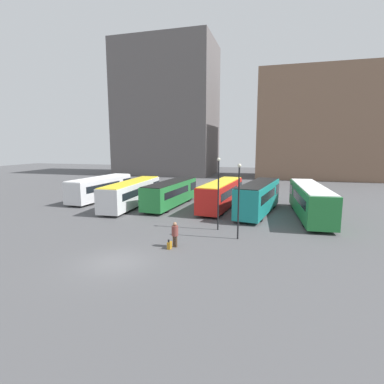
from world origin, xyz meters
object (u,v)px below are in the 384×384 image
object	(u,v)px
bus_0	(101,187)
bus_2	(171,193)
traveler	(175,232)
lamp_post_1	(218,188)
suitcase	(170,245)
bus_1	(132,192)
lamp_post_0	(239,195)
bus_5	(310,200)
bus_3	(221,194)
bus_4	(259,197)

from	to	relation	value
bus_0	bus_2	world-z (taller)	bus_0
traveler	lamp_post_1	xyz separation A→B (m)	(2.10, 5.08, 2.49)
bus_2	suitcase	distance (m)	14.90
bus_1	lamp_post_0	xyz separation A→B (m)	(13.55, -9.32, 1.80)
bus_1	lamp_post_0	bearing A→B (deg)	-127.28
bus_5	bus_2	bearing A→B (deg)	80.06
bus_1	suitcase	xyz separation A→B (m)	(9.26, -12.81, -1.34)
bus_0	bus_3	world-z (taller)	bus_3
bus_3	lamp_post_1	distance (m)	9.24
bus_4	suitcase	world-z (taller)	bus_4
bus_1	suitcase	size ratio (longest dim) A/B	17.54
bus_5	lamp_post_0	xyz separation A→B (m)	(-6.01, -9.01, 1.65)
bus_0	traveler	size ratio (longest dim) A/B	6.07
bus_2	suitcase	xyz separation A→B (m)	(4.86, -14.02, -1.32)
bus_3	lamp_post_1	size ratio (longest dim) A/B	1.87
bus_1	bus_2	world-z (taller)	bus_1
bus_0	bus_4	xyz separation A→B (m)	(20.31, -2.47, 0.16)
bus_1	bus_5	size ratio (longest dim) A/B	0.99
bus_0	lamp_post_1	xyz separation A→B (m)	(17.38, -9.77, 1.94)
bus_0	lamp_post_1	size ratio (longest dim) A/B	1.80
traveler	bus_2	bearing A→B (deg)	20.93
bus_0	suitcase	distance (m)	21.50
suitcase	lamp_post_0	size ratio (longest dim) A/B	0.12
bus_0	lamp_post_1	bearing A→B (deg)	-115.71
bus_4	lamp_post_0	size ratio (longest dim) A/B	1.89
lamp_post_0	bus_5	bearing A→B (deg)	56.30
bus_5	bus_0	bearing A→B (deg)	79.48
bus_1	bus_5	xyz separation A→B (m)	(19.55, -0.32, 0.15)
bus_0	suitcase	bearing A→B (deg)	-131.88
bus_0	bus_1	bearing A→B (deg)	-109.77
traveler	suitcase	world-z (taller)	traveler
bus_0	bus_5	xyz separation A→B (m)	(25.33, -2.82, 0.12)
bus_2	bus_3	xyz separation A→B (m)	(5.90, 0.46, 0.07)
lamp_post_0	bus_1	bearing A→B (deg)	145.47
bus_3	bus_5	bearing A→B (deg)	-97.09
traveler	lamp_post_1	world-z (taller)	lamp_post_1
suitcase	lamp_post_1	size ratio (longest dim) A/B	0.12
bus_3	bus_4	world-z (taller)	bus_4
suitcase	lamp_post_0	bearing A→B (deg)	-50.64
bus_2	bus_5	distance (m)	15.24
bus_1	bus_5	bearing A→B (deg)	-93.67
bus_5	bus_1	bearing A→B (deg)	84.90
suitcase	bus_0	bearing A→B (deg)	44.76
bus_0	lamp_post_1	distance (m)	20.04
bus_3	lamp_post_0	bearing A→B (deg)	-158.51
bus_1	traveler	distance (m)	15.60
traveler	bus_3	bearing A→B (deg)	-2.93
bus_4	lamp_post_1	distance (m)	8.07
bus_1	lamp_post_0	distance (m)	16.54
bus_1	bus_3	xyz separation A→B (m)	(10.29, 1.67, 0.06)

